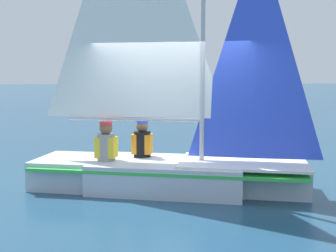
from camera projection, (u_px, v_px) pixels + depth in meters
ground_plane at (168, 189)px, 7.24m from camera, size 260.00×260.00×0.00m
sailboat_main at (166, 142)px, 7.16m from camera, size 2.93×4.77×5.77m
sailor_helm at (142, 149)px, 7.56m from camera, size 0.39×0.41×1.16m
sailor_crew at (106, 153)px, 7.20m from camera, size 0.39×0.41×1.16m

